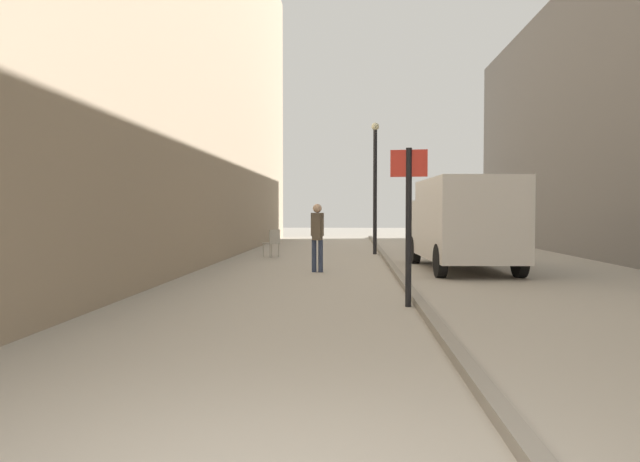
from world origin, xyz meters
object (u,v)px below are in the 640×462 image
(pedestrian_main_foreground, at_px, (317,233))
(lamp_post, at_px, (375,179))
(delivery_van, at_px, (462,222))
(street_sign_post, at_px, (409,213))
(cafe_chair_near_window, at_px, (273,241))

(pedestrian_main_foreground, bearing_deg, lamp_post, 89.60)
(delivery_van, relative_size, lamp_post, 1.15)
(street_sign_post, relative_size, cafe_chair_near_window, 2.77)
(pedestrian_main_foreground, relative_size, delivery_van, 0.32)
(delivery_van, bearing_deg, cafe_chair_near_window, 141.88)
(delivery_van, distance_m, lamp_post, 6.04)
(pedestrian_main_foreground, bearing_deg, street_sign_post, -56.37)
(pedestrian_main_foreground, relative_size, lamp_post, 0.37)
(street_sign_post, bearing_deg, delivery_van, -99.61)
(lamp_post, xyz_separation_m, cafe_chair_near_window, (-3.54, -1.48, -2.18))
(street_sign_post, distance_m, cafe_chair_near_window, 10.83)
(lamp_post, distance_m, cafe_chair_near_window, 4.41)
(street_sign_post, bearing_deg, pedestrian_main_foreground, -62.86)
(delivery_van, xyz_separation_m, cafe_chair_near_window, (-5.62, 4.01, -0.74))
(street_sign_post, bearing_deg, cafe_chair_near_window, -61.94)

